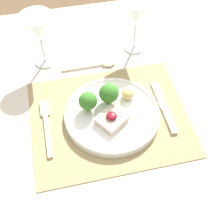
{
  "coord_description": "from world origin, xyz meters",
  "views": [
    {
      "loc": [
        -0.1,
        -0.49,
        1.42
      ],
      "look_at": [
        0.01,
        0.0,
        0.76
      ],
      "focal_mm": 50.0,
      "sensor_mm": 36.0,
      "label": 1
    }
  ],
  "objects_px": {
    "wine_glass_near": "(136,14)",
    "wine_glass_far": "(38,29)",
    "fork": "(46,124)",
    "spoon": "(101,64)",
    "knife": "(165,110)",
    "dinner_plate": "(111,112)"
  },
  "relations": [
    {
      "from": "fork",
      "to": "wine_glass_far",
      "type": "relative_size",
      "value": 1.08
    },
    {
      "from": "fork",
      "to": "spoon",
      "type": "distance_m",
      "value": 0.27
    },
    {
      "from": "dinner_plate",
      "to": "spoon",
      "type": "height_order",
      "value": "dinner_plate"
    },
    {
      "from": "knife",
      "to": "fork",
      "type": "bearing_deg",
      "value": 172.49
    },
    {
      "from": "fork",
      "to": "spoon",
      "type": "relative_size",
      "value": 1.09
    },
    {
      "from": "dinner_plate",
      "to": "knife",
      "type": "relative_size",
      "value": 1.4
    },
    {
      "from": "fork",
      "to": "knife",
      "type": "distance_m",
      "value": 0.32
    },
    {
      "from": "knife",
      "to": "spoon",
      "type": "height_order",
      "value": "spoon"
    },
    {
      "from": "wine_glass_near",
      "to": "wine_glass_far",
      "type": "distance_m",
      "value": 0.29
    },
    {
      "from": "spoon",
      "to": "wine_glass_near",
      "type": "height_order",
      "value": "wine_glass_near"
    },
    {
      "from": "wine_glass_near",
      "to": "wine_glass_far",
      "type": "relative_size",
      "value": 1.02
    },
    {
      "from": "fork",
      "to": "knife",
      "type": "height_order",
      "value": "knife"
    },
    {
      "from": "wine_glass_far",
      "to": "knife",
      "type": "bearing_deg",
      "value": -41.77
    },
    {
      "from": "wine_glass_near",
      "to": "knife",
      "type": "bearing_deg",
      "value": -86.86
    },
    {
      "from": "fork",
      "to": "wine_glass_near",
      "type": "height_order",
      "value": "wine_glass_near"
    },
    {
      "from": "fork",
      "to": "spoon",
      "type": "height_order",
      "value": "spoon"
    },
    {
      "from": "fork",
      "to": "wine_glass_near",
      "type": "bearing_deg",
      "value": 36.07
    },
    {
      "from": "knife",
      "to": "dinner_plate",
      "type": "bearing_deg",
      "value": 170.47
    },
    {
      "from": "dinner_plate",
      "to": "knife",
      "type": "bearing_deg",
      "value": -6.79
    },
    {
      "from": "spoon",
      "to": "wine_glass_far",
      "type": "height_order",
      "value": "wine_glass_far"
    },
    {
      "from": "knife",
      "to": "spoon",
      "type": "bearing_deg",
      "value": 119.11
    },
    {
      "from": "knife",
      "to": "wine_glass_far",
      "type": "xyz_separation_m",
      "value": [
        -0.3,
        0.27,
        0.12
      ]
    }
  ]
}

